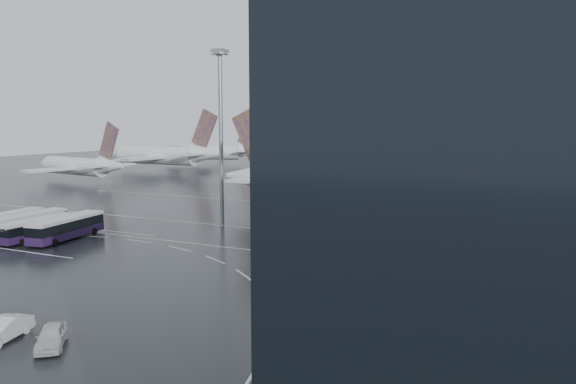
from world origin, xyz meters
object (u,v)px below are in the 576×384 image
at_px(gse_cart_belly_b, 404,220).
at_px(airliner_main, 364,189).
at_px(bus_row_near_b, 29,223).
at_px(van_curve_b, 51,336).
at_px(bus_row_near_c, 38,228).
at_px(gse_cart_belly_c, 300,222).
at_px(van_curve_c, 3,330).
at_px(gse_cart_belly_a, 356,224).
at_px(airliner_gate_b, 418,169).
at_px(floodlight_mast, 221,116).
at_px(airliner_gate_c, 437,159).
at_px(bus_row_near_d, 67,227).
at_px(bus_row_near_a, 8,221).
at_px(jet_remote_west, 80,167).
at_px(gse_cart_belly_d, 427,220).
at_px(jet_remote_mid, 164,156).
at_px(jet_remote_far, 211,153).

bearing_deg(gse_cart_belly_b, airliner_main, 152.85).
height_order(airliner_main, bus_row_near_b, airliner_main).
bearing_deg(van_curve_b, bus_row_near_c, 101.40).
bearing_deg(gse_cart_belly_c, van_curve_b, -86.04).
xyz_separation_m(airliner_main, bus_row_near_c, (-37.32, -40.68, -3.43)).
relative_size(van_curve_c, gse_cart_belly_a, 2.86).
bearing_deg(airliner_gate_b, floodlight_mast, -116.01).
xyz_separation_m(airliner_gate_c, bus_row_near_d, (-27.61, -139.22, -2.65)).
distance_m(airliner_main, floodlight_mast, 29.72).
bearing_deg(airliner_gate_c, van_curve_b, -91.78).
distance_m(bus_row_near_b, gse_cart_belly_a, 51.96).
bearing_deg(bus_row_near_b, gse_cart_belly_b, -59.38).
height_order(bus_row_near_a, gse_cart_belly_c, bus_row_near_a).
bearing_deg(bus_row_near_d, airliner_main, -48.61).
bearing_deg(bus_row_near_c, jet_remote_west, 40.47).
bearing_deg(gse_cart_belly_b, bus_row_near_b, -145.99).
relative_size(bus_row_near_b, gse_cart_belly_d, 5.54).
distance_m(airliner_gate_c, bus_row_near_c, 144.51).
height_order(jet_remote_mid, bus_row_near_d, jet_remote_mid).
height_order(bus_row_near_c, gse_cart_belly_b, bus_row_near_c).
bearing_deg(van_curve_c, jet_remote_west, 120.07).
height_order(van_curve_b, gse_cart_belly_d, van_curve_b).
bearing_deg(airliner_gate_c, gse_cart_belly_c, -93.24).
height_order(airliner_gate_b, gse_cart_belly_d, airliner_gate_b).
distance_m(airliner_main, jet_remote_mid, 110.72).
bearing_deg(van_curve_b, bus_row_near_d, 96.17).
height_order(airliner_gate_c, bus_row_near_a, airliner_gate_c).
xyz_separation_m(airliner_gate_b, bus_row_near_b, (-41.43, -84.93, -3.48)).
bearing_deg(airliner_main, gse_cart_belly_c, -116.78).
distance_m(van_curve_c, gse_cart_belly_d, 69.76).
bearing_deg(gse_cart_belly_d, gse_cart_belly_a, -140.47).
xyz_separation_m(airliner_gate_b, airliner_gate_c, (-5.32, 53.77, -0.74)).
xyz_separation_m(airliner_gate_b, gse_cart_belly_b, (8.96, -50.93, -4.69)).
xyz_separation_m(van_curve_b, gse_cart_belly_a, (5.10, 58.03, -0.33)).
height_order(van_curve_b, gse_cart_belly_c, van_curve_b).
bearing_deg(airliner_gate_b, jet_remote_far, 143.50).
relative_size(jet_remote_far, bus_row_near_b, 3.36).
height_order(jet_remote_west, gse_cart_belly_d, jet_remote_west).
distance_m(airliner_gate_b, gse_cart_belly_b, 51.92).
bearing_deg(jet_remote_far, floodlight_mast, 106.62).
height_order(gse_cart_belly_b, gse_cart_belly_d, gse_cart_belly_d).
bearing_deg(jet_remote_mid, floodlight_mast, 134.38).
distance_m(bus_row_near_b, gse_cart_belly_c, 42.93).
relative_size(bus_row_near_a, bus_row_near_d, 0.91).
xyz_separation_m(airliner_gate_b, bus_row_near_d, (-32.92, -85.45, -3.39)).
xyz_separation_m(gse_cart_belly_a, gse_cart_belly_b, (6.36, 6.45, 0.04)).
height_order(bus_row_near_a, floodlight_mast, floodlight_mast).
xyz_separation_m(van_curve_b, floodlight_mast, (-16.18, 50.30, 17.49)).
bearing_deg(jet_remote_west, bus_row_near_c, 142.25).
distance_m(jet_remote_west, bus_row_near_a, 76.30).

